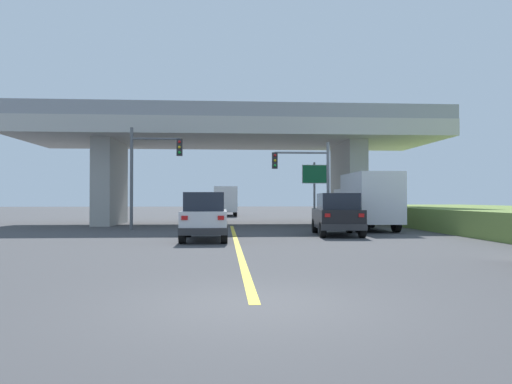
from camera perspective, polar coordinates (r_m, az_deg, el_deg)
The scene contains 10 objects.
ground at distance 34.00m, azimuth -2.95°, elevation -3.78°, with size 160.00×160.00×0.00m, color #424244.
overpass_bridge at distance 34.16m, azimuth -2.95°, elevation 5.53°, with size 28.30×9.64×7.67m.
lane_divider_stripe at distance 19.73m, azimuth -2.32°, elevation -5.90°, with size 0.20×23.40×0.01m, color yellow.
suv_lead at distance 20.60m, azimuth -6.05°, elevation -2.87°, with size 1.89×4.40×2.02m.
suv_crossing at distance 23.62m, azimuth 9.54°, elevation -2.60°, with size 2.35×4.47×2.02m.
box_truck at distance 27.89m, azimuth 12.97°, elevation -1.02°, with size 2.33×6.46×3.16m.
traffic_signal_nearside at distance 28.92m, azimuth 6.15°, elevation 2.25°, with size 3.45×0.36×5.13m.
traffic_signal_farside at distance 27.95m, azimuth -12.56°, elevation 3.15°, with size 2.93×0.36×5.78m.
highway_sign at distance 32.36m, azimuth 6.90°, elevation 1.50°, with size 1.68×0.17×4.19m.
semi_truck_distant at distance 50.76m, azimuth -3.61°, elevation -1.01°, with size 2.33×7.55×3.00m.
Camera 1 is at (-0.51, -7.95, 1.74)m, focal length 33.96 mm.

